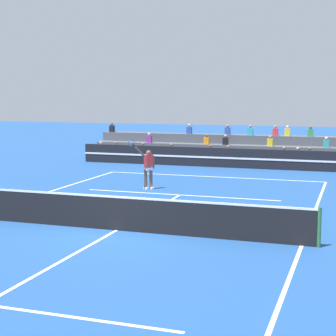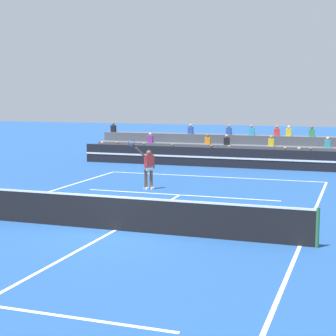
% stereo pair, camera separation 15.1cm
% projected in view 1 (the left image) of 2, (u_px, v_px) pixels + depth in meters
% --- Properties ---
extents(ground_plane, '(120.00, 120.00, 0.00)m').
position_uv_depth(ground_plane, '(117.00, 230.00, 17.03)').
color(ground_plane, navy).
extents(court_lines, '(11.10, 23.90, 0.01)m').
position_uv_depth(court_lines, '(117.00, 230.00, 17.03)').
color(court_lines, white).
rests_on(court_lines, ground).
extents(tennis_net, '(12.00, 0.10, 1.10)m').
position_uv_depth(tennis_net, '(116.00, 213.00, 16.96)').
color(tennis_net, '#2D6B38').
rests_on(tennis_net, ground).
extents(sponsor_banner_wall, '(18.00, 0.26, 1.10)m').
position_uv_depth(sponsor_banner_wall, '(229.00, 158.00, 31.75)').
color(sponsor_banner_wall, black).
rests_on(sponsor_banner_wall, ground).
extents(bleacher_stand, '(18.25, 2.85, 2.28)m').
position_uv_depth(bleacher_stand, '(238.00, 152.00, 34.12)').
color(bleacher_stand, '#4C515B').
rests_on(bleacher_stand, ground).
extents(tennis_player, '(0.93, 1.08, 2.29)m').
position_uv_depth(tennis_player, '(148.00, 167.00, 24.35)').
color(tennis_player, brown).
rests_on(tennis_player, ground).
extents(tennis_ball, '(0.07, 0.07, 0.07)m').
position_uv_depth(tennis_ball, '(161.00, 213.00, 19.37)').
color(tennis_ball, '#C6DB33').
rests_on(tennis_ball, ground).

